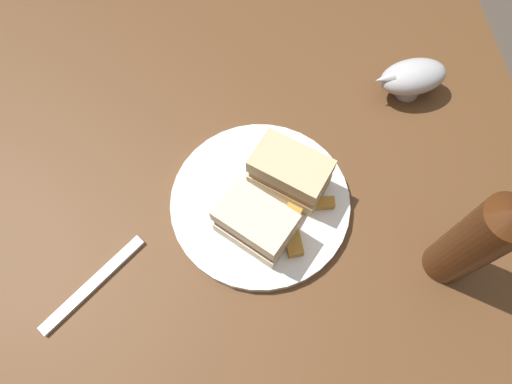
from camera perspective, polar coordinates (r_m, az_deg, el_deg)
name	(u,v)px	position (r m, az deg, el deg)	size (l,w,h in m)	color
ground_plane	(254,292)	(1.39, -0.27, -13.08)	(6.00, 6.00, 0.00)	#4C4238
dining_table	(253,260)	(1.03, -0.36, -8.97)	(1.26, 0.96, 0.74)	brown
plate	(260,202)	(0.67, 0.54, -1.33)	(0.27, 0.27, 0.02)	white
sandwich_half_left	(253,223)	(0.61, -0.43, -4.17)	(0.12, 0.12, 0.07)	beige
sandwich_half_right	(290,173)	(0.64, 4.49, 2.51)	(0.12, 0.13, 0.07)	#CCB284
potato_wedge_front	(279,231)	(0.63, 3.07, -5.12)	(0.04, 0.02, 0.02)	#AD702D
potato_wedge_middle	(293,243)	(0.63, 4.97, -6.74)	(0.04, 0.02, 0.02)	#B77F33
potato_wedge_back	(304,187)	(0.66, 6.30, 0.65)	(0.04, 0.02, 0.02)	gold
potato_wedge_left_edge	(291,215)	(0.64, 4.61, -3.08)	(0.06, 0.02, 0.02)	gold
potato_wedge_right_edge	(322,203)	(0.66, 8.68, -1.47)	(0.04, 0.02, 0.01)	#B77F33
gravy_boat	(412,77)	(0.79, 19.88, 14.03)	(0.08, 0.13, 0.07)	#B7B7BC
cider_bottle	(480,238)	(0.60, 27.45, -5.45)	(0.06, 0.06, 0.29)	#47230F
fork	(94,284)	(0.67, -20.62, -11.25)	(0.18, 0.02, 0.01)	silver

